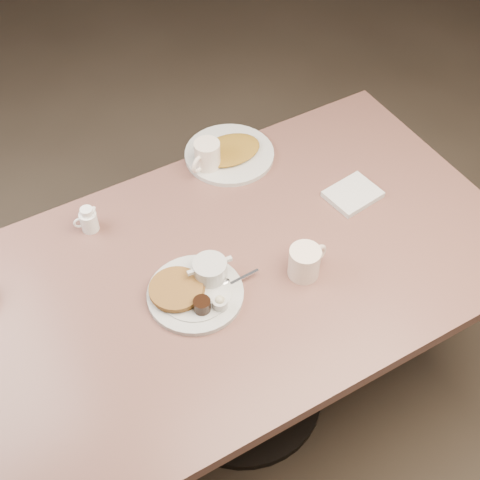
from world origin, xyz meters
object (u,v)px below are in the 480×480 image
coffee_mug_near (305,261)px  main_plate (196,288)px  creamer_right (88,220)px  diner_table (243,298)px  hash_plate (229,153)px  coffee_mug_far (207,157)px

coffee_mug_near → main_plate: bearing=163.3°
main_plate → creamer_right: bearing=113.8°
diner_table → hash_plate: hash_plate is taller
main_plate → coffee_mug_near: size_ratio=2.53×
coffee_mug_near → hash_plate: size_ratio=0.44×
coffee_mug_near → creamer_right: bearing=135.1°
diner_table → main_plate: 0.25m
coffee_mug_far → hash_plate: coffee_mug_far is taller
coffee_mug_far → hash_plate: bearing=11.0°
creamer_right → main_plate: bearing=-66.2°
main_plate → coffee_mug_near: coffee_mug_near is taller
hash_plate → coffee_mug_far: bearing=-169.0°
hash_plate → creamer_right: bearing=-172.0°
coffee_mug_near → creamer_right: coffee_mug_near is taller
diner_table → coffee_mug_near: coffee_mug_near is taller
coffee_mug_far → hash_plate: 0.10m
diner_table → coffee_mug_far: bearing=76.6°
main_plate → hash_plate: (0.34, 0.42, -0.01)m
main_plate → coffee_mug_near: (0.28, -0.08, 0.02)m
coffee_mug_far → creamer_right: coffee_mug_far is taller
creamer_right → coffee_mug_far: bearing=7.3°
diner_table → coffee_mug_near: size_ratio=12.04×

